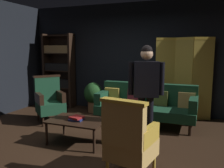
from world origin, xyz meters
TOP-DOWN VIEW (x-y plane):
  - ground_plane at (0.00, 0.00)m, footprint 10.00×10.00m
  - back_wall at (0.00, 2.45)m, footprint 7.20×0.10m
  - folding_screen at (1.24, 2.20)m, footprint 1.29×0.23m
  - bookshelf at (-2.15, 2.19)m, footprint 0.90×0.32m
  - velvet_couch at (0.55, 1.46)m, footprint 2.12×0.78m
  - coffee_table at (-0.32, -0.04)m, footprint 1.00×0.64m
  - armchair_gilt_accent at (0.84, -0.74)m, footprint 0.67×0.67m
  - armchair_wing_left at (-1.53, 0.84)m, footprint 0.81×0.81m
  - standing_figure at (0.81, 0.25)m, footprint 0.56×0.33m
  - potted_plant at (-0.97, 1.94)m, footprint 0.48×0.48m
  - book_navy_cloth at (-0.32, -0.06)m, footprint 0.24×0.21m
  - book_red_leather at (-0.32, -0.06)m, footprint 0.24×0.24m

SIDE VIEW (x-z plane):
  - ground_plane at x=0.00m, z-range 0.00..0.00m
  - coffee_table at x=-0.32m, z-range 0.16..0.58m
  - book_navy_cloth at x=-0.32m, z-range 0.42..0.45m
  - potted_plant at x=-0.97m, z-range 0.06..0.83m
  - velvet_couch at x=0.55m, z-range 0.02..0.90m
  - book_red_leather at x=-0.32m, z-range 0.45..0.49m
  - armchair_gilt_accent at x=0.84m, z-range -0.03..1.01m
  - armchair_wing_left at x=-1.53m, z-range -0.03..1.01m
  - folding_screen at x=1.24m, z-range 0.04..1.94m
  - standing_figure at x=0.81m, z-range 0.17..1.88m
  - bookshelf at x=-2.15m, z-range 0.04..2.09m
  - back_wall at x=0.00m, z-range 0.00..2.80m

